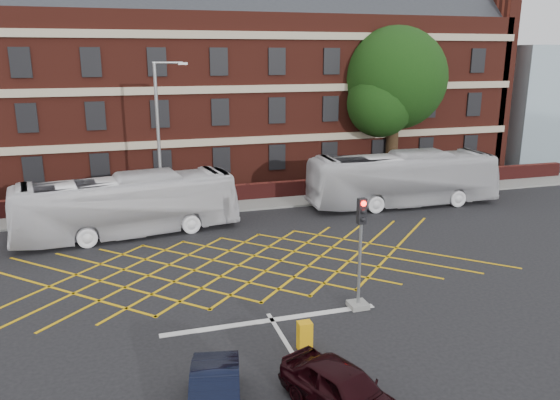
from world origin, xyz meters
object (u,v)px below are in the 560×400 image
object	(u,v)px
traffic_light_near	(360,264)
street_lamp	(162,170)
deciduous_tree	(394,86)
bus_left	(127,205)
car_navy	(215,397)
bus_right	(403,179)
car_maroon	(344,390)
utility_cabinet	(305,336)

from	to	relation	value
traffic_light_near	street_lamp	distance (m)	14.49
traffic_light_near	street_lamp	xyz separation A→B (m)	(-5.99, 13.13, 1.29)
deciduous_tree	street_lamp	xyz separation A→B (m)	(-17.39, -5.88, -4.00)
bus_left	car_navy	distance (m)	16.42
bus_right	traffic_light_near	distance (m)	15.29
car_maroon	deciduous_tree	xyz separation A→B (m)	(14.43, 24.63, 6.38)
bus_right	utility_cabinet	xyz separation A→B (m)	(-11.74, -14.77, -1.21)
utility_cabinet	car_maroon	bearing A→B (deg)	-91.48
bus_right	street_lamp	xyz separation A→B (m)	(-14.78, 0.63, 1.37)
bus_right	car_maroon	world-z (taller)	bus_right
bus_left	utility_cabinet	world-z (taller)	bus_left
bus_right	bus_left	bearing A→B (deg)	96.12
bus_right	car_navy	world-z (taller)	bus_right
traffic_light_near	utility_cabinet	xyz separation A→B (m)	(-2.95, -2.27, -1.28)
car_maroon	traffic_light_near	world-z (taller)	traffic_light_near
car_maroon	car_navy	bearing A→B (deg)	144.30
bus_left	car_navy	bearing A→B (deg)	177.59
street_lamp	bus_right	bearing A→B (deg)	-2.44
traffic_light_near	street_lamp	bearing A→B (deg)	114.51
street_lamp	bus_left	bearing A→B (deg)	-139.94
bus_right	deciduous_tree	size ratio (longest dim) A/B	1.07
street_lamp	deciduous_tree	bearing A→B (deg)	18.67
car_navy	street_lamp	bearing A→B (deg)	100.32
car_navy	traffic_light_near	size ratio (longest dim) A/B	0.88
bus_left	deciduous_tree	distance (m)	21.50
deciduous_tree	traffic_light_near	size ratio (longest dim) A/B	2.64
utility_cabinet	bus_left	bearing A→B (deg)	110.13
car_navy	car_maroon	distance (m)	3.40
car_navy	utility_cabinet	distance (m)	4.27
utility_cabinet	deciduous_tree	bearing A→B (deg)	56.01
deciduous_tree	traffic_light_near	bearing A→B (deg)	-120.95
car_navy	street_lamp	size ratio (longest dim) A/B	0.42
car_maroon	deciduous_tree	bearing A→B (deg)	36.98
bus_right	utility_cabinet	size ratio (longest dim) A/B	12.56
traffic_light_near	bus_right	bearing A→B (deg)	54.88
car_maroon	street_lamp	xyz separation A→B (m)	(-2.96, 18.75, 2.38)
traffic_light_near	deciduous_tree	bearing A→B (deg)	59.05
bus_right	car_navy	xyz separation A→B (m)	(-15.14, -17.35, -1.07)
bus_left	street_lamp	distance (m)	2.97
deciduous_tree	traffic_light_near	distance (m)	22.79
deciduous_tree	traffic_light_near	xyz separation A→B (m)	(-11.40, -19.01, -5.29)
car_maroon	bus_left	bearing A→B (deg)	83.50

